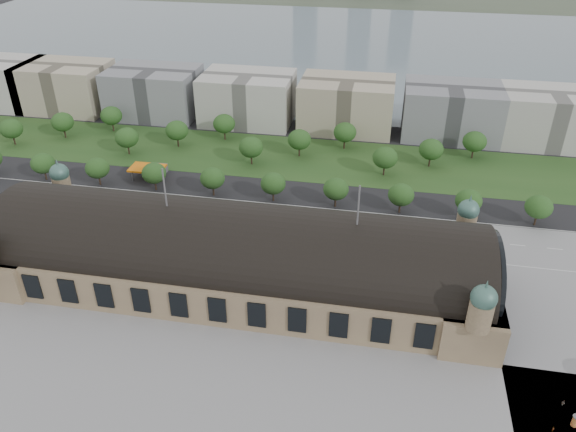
% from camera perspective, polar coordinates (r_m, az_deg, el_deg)
% --- Properties ---
extents(ground, '(900.00, 900.00, 0.00)m').
position_cam_1_polar(ground, '(174.24, -5.12, -6.87)').
color(ground, black).
rests_on(ground, ground).
extents(station, '(150.00, 48.40, 44.30)m').
position_cam_1_polar(station, '(168.15, -5.29, -4.10)').
color(station, '#927C5A').
rests_on(station, ground).
extents(plaza_south, '(190.00, 48.00, 0.12)m').
position_cam_1_polar(plaza_south, '(141.38, -5.87, -18.15)').
color(plaza_south, gray).
rests_on(plaza_south, ground).
extents(road_slab, '(260.00, 26.00, 0.10)m').
position_cam_1_polar(road_slab, '(209.38, -7.71, 0.08)').
color(road_slab, black).
rests_on(road_slab, ground).
extents(grass_belt, '(300.00, 45.00, 0.10)m').
position_cam_1_polar(grass_belt, '(254.88, -2.95, 6.22)').
color(grass_belt, '#24471C').
rests_on(grass_belt, ground).
extents(petrol_station, '(14.00, 13.00, 5.05)m').
position_cam_1_polar(petrol_station, '(241.83, -13.53, 4.70)').
color(petrol_station, orange).
rests_on(petrol_station, ground).
extents(lake, '(700.00, 320.00, 0.08)m').
position_cam_1_polar(lake, '(444.65, 5.34, 16.98)').
color(lake, slate).
rests_on(lake, ground).
extents(office_1, '(45.00, 32.00, 24.00)m').
position_cam_1_polar(office_1, '(328.81, -21.66, 12.13)').
color(office_1, tan).
rests_on(office_1, ground).
extents(office_2, '(45.00, 32.00, 24.00)m').
position_cam_1_polar(office_2, '(305.89, -13.44, 12.14)').
color(office_2, gray).
rests_on(office_2, ground).
extents(office_3, '(45.00, 32.00, 24.00)m').
position_cam_1_polar(office_3, '(289.87, -4.12, 11.86)').
color(office_3, '#BAB8B1').
rests_on(office_3, ground).
extents(office_4, '(45.00, 32.00, 24.00)m').
position_cam_1_polar(office_4, '(281.92, 5.97, 11.21)').
color(office_4, tan).
rests_on(office_4, ground).
extents(office_5, '(45.00, 32.00, 24.00)m').
position_cam_1_polar(office_5, '(282.72, 16.26, 10.20)').
color(office_5, gray).
rests_on(office_5, ground).
extents(office_6, '(45.00, 32.00, 24.00)m').
position_cam_1_polar(office_6, '(290.88, 25.16, 9.06)').
color(office_6, '#BAB8B1').
rests_on(office_6, ground).
extents(tree_row_1, '(9.60, 9.60, 11.52)m').
position_cam_1_polar(tree_row_1, '(250.20, -23.66, 4.92)').
color(tree_row_1, '#2D2116').
rests_on(tree_row_1, ground).
extents(tree_row_2, '(9.60, 9.60, 11.52)m').
position_cam_1_polar(tree_row_2, '(237.96, -18.80, 4.62)').
color(tree_row_2, '#2D2116').
rests_on(tree_row_2, ground).
extents(tree_row_3, '(9.60, 9.60, 11.52)m').
position_cam_1_polar(tree_row_3, '(227.60, -13.46, 4.26)').
color(tree_row_3, '#2D2116').
rests_on(tree_row_3, ground).
extents(tree_row_4, '(9.60, 9.60, 11.52)m').
position_cam_1_polar(tree_row_4, '(219.39, -7.68, 3.82)').
color(tree_row_4, '#2D2116').
rests_on(tree_row_4, ground).
extents(tree_row_5, '(9.60, 9.60, 11.52)m').
position_cam_1_polar(tree_row_5, '(213.57, -1.52, 3.31)').
color(tree_row_5, '#2D2116').
rests_on(tree_row_5, ground).
extents(tree_row_6, '(9.60, 9.60, 11.52)m').
position_cam_1_polar(tree_row_6, '(210.35, 4.89, 2.74)').
color(tree_row_6, '#2D2116').
rests_on(tree_row_6, ground).
extents(tree_row_7, '(9.60, 9.60, 11.52)m').
position_cam_1_polar(tree_row_7, '(209.84, 11.42, 2.12)').
color(tree_row_7, '#2D2116').
rests_on(tree_row_7, ground).
extents(tree_row_8, '(9.60, 9.60, 11.52)m').
position_cam_1_polar(tree_row_8, '(212.06, 17.88, 1.49)').
color(tree_row_8, '#2D2116').
rests_on(tree_row_8, ground).
extents(tree_row_9, '(9.60, 9.60, 11.52)m').
position_cam_1_polar(tree_row_9, '(216.93, 24.13, 0.85)').
color(tree_row_9, '#2D2116').
rests_on(tree_row_9, ground).
extents(tree_belt_0, '(10.40, 10.40, 12.48)m').
position_cam_1_polar(tree_belt_0, '(291.38, -26.31, 7.97)').
color(tree_belt_0, '#2D2116').
rests_on(tree_belt_0, ground).
extents(tree_belt_1, '(10.40, 10.40, 12.48)m').
position_cam_1_polar(tree_belt_1, '(289.97, -21.93, 8.86)').
color(tree_belt_1, '#2D2116').
rests_on(tree_belt_1, ground).
extents(tree_belt_2, '(10.40, 10.40, 12.48)m').
position_cam_1_polar(tree_belt_2, '(290.30, -17.52, 9.70)').
color(tree_belt_2, '#2D2116').
rests_on(tree_belt_2, ground).
extents(tree_belt_3, '(10.40, 10.40, 12.48)m').
position_cam_1_polar(tree_belt_3, '(262.14, -16.06, 7.67)').
color(tree_belt_3, '#2D2116').
rests_on(tree_belt_3, ground).
extents(tree_belt_4, '(10.40, 10.40, 12.48)m').
position_cam_1_polar(tree_belt_4, '(264.70, -11.23, 8.53)').
color(tree_belt_4, '#2D2116').
rests_on(tree_belt_4, ground).
extents(tree_belt_5, '(10.40, 10.40, 12.48)m').
position_cam_1_polar(tree_belt_5, '(269.12, -6.51, 9.30)').
color(tree_belt_5, '#2D2116').
rests_on(tree_belt_5, ground).
extents(tree_belt_6, '(10.40, 10.40, 12.48)m').
position_cam_1_polar(tree_belt_6, '(242.96, -3.77, 6.99)').
color(tree_belt_6, '#2D2116').
rests_on(tree_belt_6, ground).
extents(tree_belt_7, '(10.40, 10.40, 12.48)m').
position_cam_1_polar(tree_belt_7, '(250.09, 1.16, 7.77)').
color(tree_belt_7, '#2D2116').
rests_on(tree_belt_7, ground).
extents(tree_belt_8, '(10.40, 10.40, 12.48)m').
position_cam_1_polar(tree_belt_8, '(258.98, 5.81, 8.46)').
color(tree_belt_8, '#2D2116').
rests_on(tree_belt_8, ground).
extents(tree_belt_9, '(10.40, 10.40, 12.48)m').
position_cam_1_polar(tree_belt_9, '(236.31, 9.84, 5.87)').
color(tree_belt_9, '#2D2116').
rests_on(tree_belt_9, ground).
extents(tree_belt_10, '(10.40, 10.40, 12.48)m').
position_cam_1_polar(tree_belt_10, '(248.03, 14.35, 6.58)').
color(tree_belt_10, '#2D2116').
rests_on(tree_belt_10, ground).
extents(tree_belt_11, '(10.40, 10.40, 12.48)m').
position_cam_1_polar(tree_belt_11, '(261.17, 18.43, 7.19)').
color(tree_belt_11, '#2D2116').
rests_on(tree_belt_11, ground).
extents(traffic_car_0, '(4.37, 2.21, 1.43)m').
position_cam_1_polar(traffic_car_0, '(234.54, -26.09, 0.73)').
color(traffic_car_0, silver).
rests_on(traffic_car_0, ground).
extents(traffic_car_1, '(4.41, 1.89, 1.41)m').
position_cam_1_polar(traffic_car_1, '(233.43, -19.08, 2.18)').
color(traffic_car_1, gray).
rests_on(traffic_car_1, ground).
extents(traffic_car_2, '(6.11, 3.15, 1.65)m').
position_cam_1_polar(traffic_car_2, '(220.35, -17.19, 0.79)').
color(traffic_car_2, black).
rests_on(traffic_car_2, ground).
extents(traffic_car_3, '(4.61, 2.07, 1.31)m').
position_cam_1_polar(traffic_car_3, '(218.70, -13.15, 1.13)').
color(traffic_car_3, maroon).
rests_on(traffic_car_3, ground).
extents(traffic_car_5, '(4.83, 1.81, 1.57)m').
position_cam_1_polar(traffic_car_5, '(202.89, 11.19, -1.10)').
color(traffic_car_5, '#53555A').
rests_on(traffic_car_5, ground).
extents(parked_car_0, '(4.62, 3.24, 1.44)m').
position_cam_1_polar(parked_car_0, '(218.07, -22.63, -0.69)').
color(parked_car_0, black).
rests_on(parked_car_0, ground).
extents(parked_car_1, '(5.53, 4.40, 1.40)m').
position_cam_1_polar(parked_car_1, '(218.62, -22.68, -0.62)').
color(parked_car_1, maroon).
rests_on(parked_car_1, ground).
extents(parked_car_2, '(5.62, 4.56, 1.53)m').
position_cam_1_polar(parked_car_2, '(210.76, -18.09, -0.85)').
color(parked_car_2, '#1A284A').
rests_on(parked_car_2, ground).
extents(parked_car_3, '(5.02, 3.64, 1.59)m').
position_cam_1_polar(parked_car_3, '(215.18, -19.53, -0.43)').
color(parked_car_3, '#53555A').
rests_on(parked_car_3, ground).
extents(parked_car_4, '(4.85, 3.59, 1.53)m').
position_cam_1_polar(parked_car_4, '(210.21, -18.98, -1.11)').
color(parked_car_4, '#BAB9BB').
rests_on(parked_car_4, ground).
extents(parked_car_5, '(5.47, 4.89, 1.41)m').
position_cam_1_polar(parked_car_5, '(198.01, -8.29, -1.70)').
color(parked_car_5, gray).
rests_on(parked_car_5, ground).
extents(parked_car_6, '(6.04, 4.51, 1.63)m').
position_cam_1_polar(parked_car_6, '(197.95, -8.29, -1.68)').
color(parked_car_6, black).
rests_on(parked_car_6, ground).
extents(bus_west, '(11.37, 2.83, 3.16)m').
position_cam_1_polar(bus_west, '(204.87, -9.36, -0.31)').
color(bus_west, red).
rests_on(bus_west, ground).
extents(bus_mid, '(13.24, 4.36, 3.62)m').
position_cam_1_polar(bus_mid, '(191.91, 1.31, -2.11)').
color(bus_mid, beige).
rests_on(bus_mid, ground).
extents(bus_east, '(10.75, 2.77, 2.98)m').
position_cam_1_polar(bus_east, '(190.40, 8.72, -2.92)').
color(bus_east, silver).
rests_on(bus_east, ground).
extents(advertising_column, '(1.64, 1.64, 3.12)m').
position_cam_1_polar(advertising_column, '(149.71, 27.14, -18.03)').
color(advertising_column, '#D05534').
rests_on(advertising_column, ground).
extents(pedestrian_1, '(0.57, 0.67, 1.57)m').
position_cam_1_polar(pedestrian_1, '(147.09, 25.33, -19.00)').
color(pedestrian_1, gray).
rests_on(pedestrian_1, ground).
extents(pedestrian_2, '(0.57, 0.93, 1.86)m').
position_cam_1_polar(pedestrian_2, '(153.40, 26.18, -16.67)').
color(pedestrian_2, gray).
rests_on(pedestrian_2, ground).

